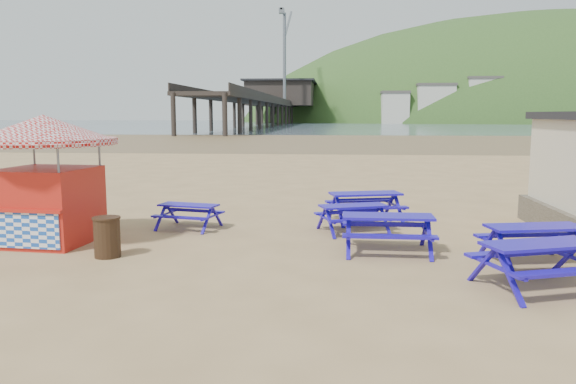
# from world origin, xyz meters

# --- Properties ---
(ground) EXTENTS (400.00, 400.00, 0.00)m
(ground) POSITION_xyz_m (0.00, 0.00, 0.00)
(ground) COLOR tan
(ground) RESTS_ON ground
(wet_sand) EXTENTS (400.00, 400.00, 0.00)m
(wet_sand) POSITION_xyz_m (0.00, 55.00, 0.00)
(wet_sand) COLOR brown
(wet_sand) RESTS_ON ground
(sea) EXTENTS (400.00, 400.00, 0.00)m
(sea) POSITION_xyz_m (0.00, 170.00, 0.01)
(sea) COLOR #465864
(sea) RESTS_ON ground
(picnic_table_blue_a) EXTENTS (1.83, 1.59, 0.67)m
(picnic_table_blue_a) POSITION_xyz_m (-2.63, 1.26, 0.33)
(picnic_table_blue_a) COLOR #2414A5
(picnic_table_blue_a) RESTS_ON ground
(picnic_table_blue_b) EXTENTS (2.37, 2.09, 0.85)m
(picnic_table_blue_b) POSITION_xyz_m (2.20, 2.66, 0.42)
(picnic_table_blue_b) COLOR #2414A5
(picnic_table_blue_b) RESTS_ON ground
(picnic_table_blue_c) EXTENTS (2.10, 1.90, 0.73)m
(picnic_table_blue_c) POSITION_xyz_m (1.80, 1.14, 0.36)
(picnic_table_blue_c) COLOR #2414A5
(picnic_table_blue_c) RESTS_ON ground
(picnic_table_blue_d) EXTENTS (2.04, 1.65, 0.85)m
(picnic_table_blue_d) POSITION_xyz_m (2.51, -0.95, 0.42)
(picnic_table_blue_d) COLOR #2414A5
(picnic_table_blue_d) RESTS_ON ground
(picnic_table_blue_e) EXTENTS (2.43, 2.19, 0.85)m
(picnic_table_blue_e) POSITION_xyz_m (4.94, -3.47, 0.42)
(picnic_table_blue_e) COLOR #2414A5
(picnic_table_blue_e) RESTS_ON ground
(picnic_table_blue_f) EXTENTS (2.22, 1.92, 0.82)m
(picnic_table_blue_f) POSITION_xyz_m (5.43, -1.77, 0.41)
(picnic_table_blue_f) COLOR #2414A5
(picnic_table_blue_f) RESTS_ON ground
(ice_cream_kiosk) EXTENTS (3.72, 3.72, 3.07)m
(ice_cream_kiosk) POSITION_xyz_m (-5.57, -0.66, 1.93)
(ice_cream_kiosk) COLOR red
(ice_cream_kiosk) RESTS_ON ground
(litter_bin) EXTENTS (0.60, 0.60, 0.88)m
(litter_bin) POSITION_xyz_m (-3.60, -1.91, 0.45)
(litter_bin) COLOR #321F12
(litter_bin) RESTS_ON ground
(pier) EXTENTS (24.00, 220.00, 39.29)m
(pier) POSITION_xyz_m (-17.99, 178.23, 5.46)
(pier) COLOR black
(pier) RESTS_ON ground
(headland_town) EXTENTS (264.00, 144.00, 108.00)m
(headland_town) POSITION_xyz_m (90.00, 229.68, -9.91)
(headland_town) COLOR #2D4C1E
(headland_town) RESTS_ON ground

